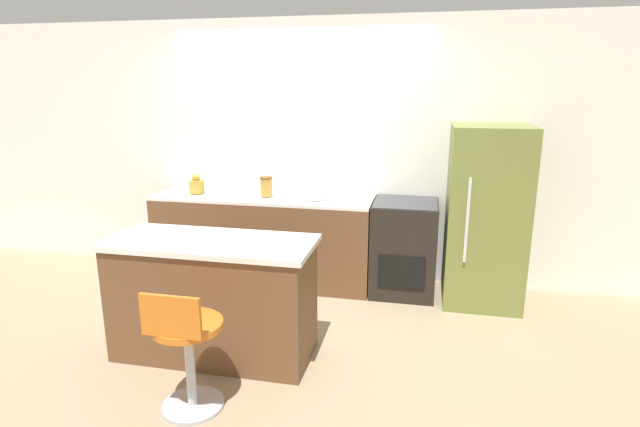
{
  "coord_description": "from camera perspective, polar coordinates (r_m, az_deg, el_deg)",
  "views": [
    {
      "loc": [
        1.24,
        -4.29,
        1.96
      ],
      "look_at": [
        0.41,
        -0.4,
        0.93
      ],
      "focal_mm": 28.0,
      "sensor_mm": 36.0,
      "label": 1
    }
  ],
  "objects": [
    {
      "name": "kitchen_island",
      "position": [
        3.8,
        -12.06,
        -9.36
      ],
      "size": [
        1.49,
        0.63,
        0.89
      ],
      "color": "brown",
      "rests_on": "ground_plane"
    },
    {
      "name": "kettle",
      "position": [
        5.21,
        -13.91,
        3.17
      ],
      "size": [
        0.16,
        0.16,
        0.2
      ],
      "color": "#B29333",
      "rests_on": "back_counter"
    },
    {
      "name": "wall_back",
      "position": [
        5.15,
        -2.01,
        7.13
      ],
      "size": [
        8.0,
        0.06,
        2.6
      ],
      "color": "white",
      "rests_on": "ground_plane"
    },
    {
      "name": "back_counter",
      "position": [
        5.11,
        -6.43,
        -2.86
      ],
      "size": [
        2.19,
        0.62,
        0.9
      ],
      "color": "brown",
      "rests_on": "ground_plane"
    },
    {
      "name": "canister_jar",
      "position": [
        4.93,
        -6.15,
        3.1
      ],
      "size": [
        0.13,
        0.13,
        0.19
      ],
      "color": "#B77F33",
      "rests_on": "back_counter"
    },
    {
      "name": "refrigerator",
      "position": [
        4.75,
        18.37,
        -0.26
      ],
      "size": [
        0.68,
        0.73,
        1.62
      ],
      "color": "olive",
      "rests_on": "ground_plane"
    },
    {
      "name": "oven_range",
      "position": [
        4.86,
        9.56,
        -3.84
      ],
      "size": [
        0.6,
        0.63,
        0.9
      ],
      "color": "black",
      "rests_on": "ground_plane"
    },
    {
      "name": "stool_chair",
      "position": [
        3.22,
        -14.98,
        -14.78
      ],
      "size": [
        0.43,
        0.43,
        0.83
      ],
      "color": "#B7B7BC",
      "rests_on": "ground_plane"
    },
    {
      "name": "ground_plane",
      "position": [
        4.88,
        -3.79,
        -9.24
      ],
      "size": [
        14.0,
        14.0,
        0.0
      ],
      "primitive_type": "plane",
      "color": "#998466"
    },
    {
      "name": "mixing_bowl",
      "position": [
        4.81,
        -0.49,
        2.31
      ],
      "size": [
        0.24,
        0.24,
        0.1
      ],
      "color": "white",
      "rests_on": "back_counter"
    }
  ]
}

